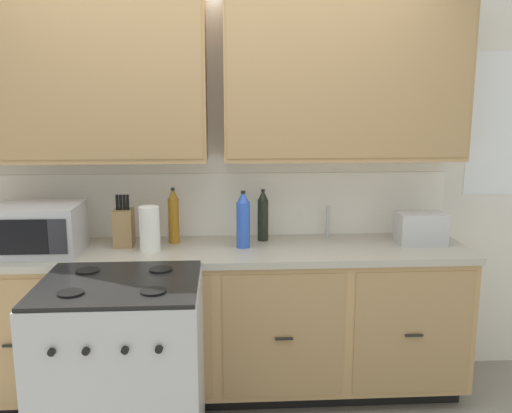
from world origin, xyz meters
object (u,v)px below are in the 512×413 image
object	(u,v)px
stove_range	(123,374)
bottle_blue	(243,220)
toaster	(421,228)
microwave	(37,229)
knife_block	(124,227)
paper_towel_roll	(150,229)
bottle_dark	(263,216)
bottle_amber	(174,216)

from	to	relation	value
stove_range	bottle_blue	distance (m)	1.07
bottle_blue	toaster	bearing A→B (deg)	0.99
microwave	bottle_blue	xyz separation A→B (m)	(1.16, 0.06, 0.02)
knife_block	bottle_blue	xyz separation A→B (m)	(0.70, -0.08, 0.05)
paper_towel_roll	bottle_blue	xyz separation A→B (m)	(0.54, 0.05, 0.03)
bottle_dark	knife_block	bearing A→B (deg)	-174.37
toaster	bottle_amber	bearing A→B (deg)	175.79
stove_range	bottle_dark	distance (m)	1.24
stove_range	toaster	distance (m)	1.88
toaster	bottle_blue	xyz separation A→B (m)	(-1.07, -0.02, 0.07)
stove_range	toaster	xyz separation A→B (m)	(1.68, 0.65, 0.55)
stove_range	bottle_blue	size ratio (longest dim) A/B	2.81
stove_range	microwave	distance (m)	0.99
toaster	knife_block	world-z (taller)	knife_block
paper_towel_roll	bottle_dark	size ratio (longest dim) A/B	0.82
toaster	paper_towel_roll	bearing A→B (deg)	-177.56
bottle_amber	toaster	bearing A→B (deg)	-4.21
stove_range	microwave	bearing A→B (deg)	133.88
stove_range	toaster	world-z (taller)	toaster
bottle_amber	paper_towel_roll	bearing A→B (deg)	-124.49
bottle_dark	bottle_blue	distance (m)	0.20
stove_range	bottle_blue	world-z (taller)	bottle_blue
microwave	toaster	distance (m)	2.23
knife_block	bottle_amber	xyz separation A→B (m)	(0.29, 0.05, 0.05)
stove_range	bottle_blue	xyz separation A→B (m)	(0.61, 0.63, 0.62)
knife_block	paper_towel_roll	world-z (taller)	knife_block
bottle_dark	bottle_blue	size ratio (longest dim) A/B	0.94
bottle_amber	bottle_blue	xyz separation A→B (m)	(0.41, -0.13, -0.00)
microwave	bottle_blue	bearing A→B (deg)	2.93
stove_range	knife_block	xyz separation A→B (m)	(-0.09, 0.71, 0.57)
bottle_blue	stove_range	bearing A→B (deg)	-134.07
microwave	bottle_blue	size ratio (longest dim) A/B	1.42
knife_block	bottle_amber	world-z (taller)	bottle_amber
toaster	bottle_dark	bearing A→B (deg)	171.60
paper_towel_roll	bottle_blue	distance (m)	0.54
stove_range	paper_towel_roll	xyz separation A→B (m)	(0.07, 0.58, 0.58)
microwave	bottle_dark	size ratio (longest dim) A/B	1.51
toaster	knife_block	size ratio (longest dim) A/B	0.90
stove_range	microwave	xyz separation A→B (m)	(-0.55, 0.57, 0.59)
stove_range	bottle_amber	xyz separation A→B (m)	(0.20, 0.76, 0.62)
stove_range	paper_towel_roll	bearing A→B (deg)	82.70
toaster	paper_towel_roll	world-z (taller)	paper_towel_roll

